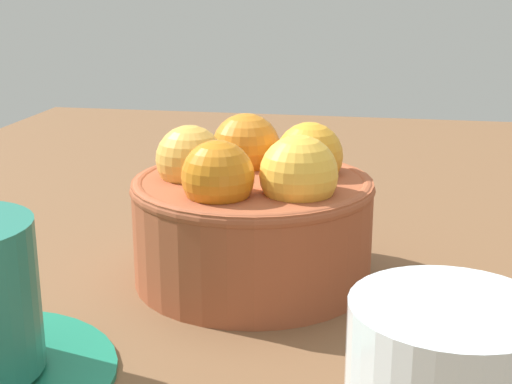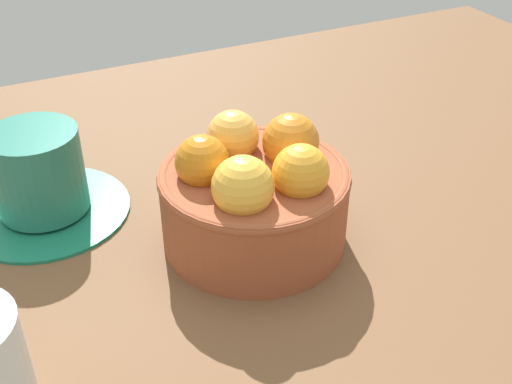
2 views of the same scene
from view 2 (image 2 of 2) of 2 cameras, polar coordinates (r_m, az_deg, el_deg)
ground_plane at (r=55.16cm, az=-0.16°, el=-5.53°), size 117.76×82.26×3.38cm
terracotta_bowl at (r=51.43cm, az=-0.14°, el=-0.15°), size 15.34×15.34×10.13cm
coffee_cup at (r=58.29cm, az=-18.63°, el=1.02°), size 14.64×14.64×8.03cm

